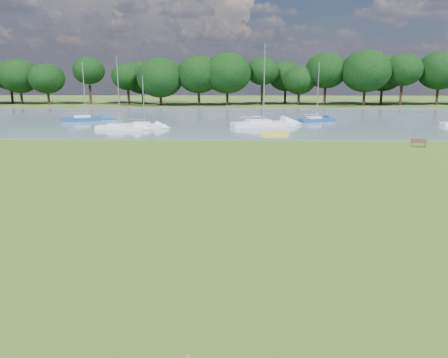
{
  "coord_description": "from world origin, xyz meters",
  "views": [
    {
      "loc": [
        -0.48,
        -21.2,
        6.58
      ],
      "look_at": [
        -0.97,
        -2.0,
        1.89
      ],
      "focal_mm": 35.0,
      "sensor_mm": 36.0,
      "label": 1
    }
  ],
  "objects_px": {
    "riverbank_bench": "(418,143)",
    "sailboat_1": "(263,122)",
    "sailboat_3": "(316,118)",
    "sailboat_2": "(120,126)",
    "kayak": "(275,134)",
    "sailboat_0": "(144,124)",
    "sailboat_5": "(86,118)"
  },
  "relations": [
    {
      "from": "riverbank_bench",
      "to": "sailboat_1",
      "type": "distance_m",
      "value": 20.03
    },
    {
      "from": "sailboat_1",
      "to": "sailboat_3",
      "type": "height_order",
      "value": "sailboat_1"
    },
    {
      "from": "sailboat_2",
      "to": "kayak",
      "type": "bearing_deg",
      "value": -6.54
    },
    {
      "from": "sailboat_0",
      "to": "sailboat_3",
      "type": "bearing_deg",
      "value": 36.26
    },
    {
      "from": "kayak",
      "to": "sailboat_1",
      "type": "relative_size",
      "value": 0.3
    },
    {
      "from": "sailboat_1",
      "to": "sailboat_5",
      "type": "bearing_deg",
      "value": 149.38
    },
    {
      "from": "sailboat_1",
      "to": "sailboat_5",
      "type": "height_order",
      "value": "sailboat_1"
    },
    {
      "from": "sailboat_3",
      "to": "kayak",
      "type": "bearing_deg",
      "value": -141.21
    },
    {
      "from": "sailboat_0",
      "to": "sailboat_2",
      "type": "xyz_separation_m",
      "value": [
        -2.47,
        -1.89,
        0.02
      ]
    },
    {
      "from": "riverbank_bench",
      "to": "sailboat_0",
      "type": "height_order",
      "value": "sailboat_0"
    },
    {
      "from": "riverbank_bench",
      "to": "sailboat_2",
      "type": "height_order",
      "value": "sailboat_2"
    },
    {
      "from": "riverbank_bench",
      "to": "sailboat_1",
      "type": "height_order",
      "value": "sailboat_1"
    },
    {
      "from": "sailboat_0",
      "to": "sailboat_1",
      "type": "xyz_separation_m",
      "value": [
        14.54,
        1.77,
        0.1
      ]
    },
    {
      "from": "sailboat_0",
      "to": "sailboat_1",
      "type": "bearing_deg",
      "value": 25.46
    },
    {
      "from": "sailboat_2",
      "to": "sailboat_5",
      "type": "distance_m",
      "value": 11.49
    },
    {
      "from": "sailboat_1",
      "to": "sailboat_2",
      "type": "xyz_separation_m",
      "value": [
        -17.01,
        -3.67,
        -0.08
      ]
    },
    {
      "from": "sailboat_0",
      "to": "sailboat_5",
      "type": "xyz_separation_m",
      "value": [
        -9.57,
        7.15,
        0.08
      ]
    },
    {
      "from": "sailboat_1",
      "to": "sailboat_3",
      "type": "distance_m",
      "value": 9.28
    },
    {
      "from": "kayak",
      "to": "sailboat_5",
      "type": "distance_m",
      "value": 28.2
    },
    {
      "from": "riverbank_bench",
      "to": "sailboat_1",
      "type": "bearing_deg",
      "value": 150.96
    },
    {
      "from": "kayak",
      "to": "sailboat_3",
      "type": "height_order",
      "value": "sailboat_3"
    },
    {
      "from": "riverbank_bench",
      "to": "sailboat_3",
      "type": "distance_m",
      "value": 21.14
    },
    {
      "from": "sailboat_0",
      "to": "sailboat_2",
      "type": "bearing_deg",
      "value": -124.06
    },
    {
      "from": "kayak",
      "to": "sailboat_2",
      "type": "distance_m",
      "value": 18.33
    },
    {
      "from": "sailboat_2",
      "to": "sailboat_5",
      "type": "height_order",
      "value": "sailboat_2"
    },
    {
      "from": "kayak",
      "to": "sailboat_2",
      "type": "xyz_separation_m",
      "value": [
        -17.86,
        4.08,
        0.28
      ]
    },
    {
      "from": "kayak",
      "to": "sailboat_0",
      "type": "distance_m",
      "value": 16.51
    },
    {
      "from": "sailboat_0",
      "to": "sailboat_3",
      "type": "xyz_separation_m",
      "value": [
        22.14,
        7.09,
        0.05
      ]
    },
    {
      "from": "riverbank_bench",
      "to": "sailboat_3",
      "type": "relative_size",
      "value": 0.17
    },
    {
      "from": "sailboat_1",
      "to": "sailboat_2",
      "type": "distance_m",
      "value": 17.4
    },
    {
      "from": "riverbank_bench",
      "to": "sailboat_5",
      "type": "xyz_separation_m",
      "value": [
        -37.29,
        20.45,
        0.13
      ]
    },
    {
      "from": "sailboat_2",
      "to": "sailboat_1",
      "type": "bearing_deg",
      "value": 18.49
    }
  ]
}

